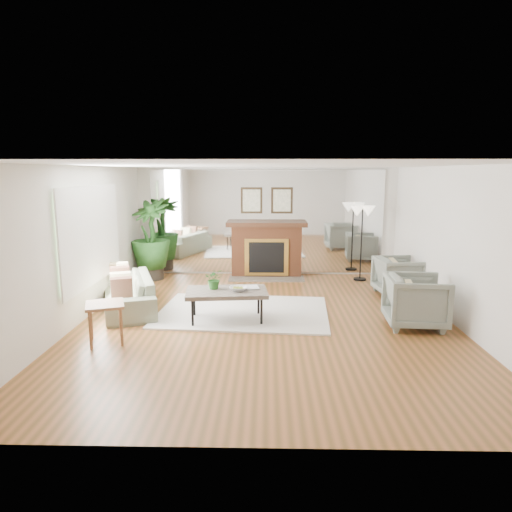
{
  "coord_description": "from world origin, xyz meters",
  "views": [
    {
      "loc": [
        0.0,
        -7.15,
        2.4
      ],
      "look_at": [
        -0.18,
        0.6,
        0.97
      ],
      "focal_mm": 32.0,
      "sensor_mm": 36.0,
      "label": 1
    }
  ],
  "objects_px": {
    "side_table": "(105,310)",
    "fireplace": "(267,248)",
    "armchair_front": "(416,301)",
    "floor_lamp": "(362,217)",
    "potted_ficus": "(151,237)",
    "armchair_back": "(398,276)",
    "coffee_table": "(227,293)",
    "sofa": "(128,292)"
  },
  "relations": [
    {
      "from": "side_table",
      "to": "fireplace",
      "type": "bearing_deg",
      "value": 62.02
    },
    {
      "from": "armchair_front",
      "to": "floor_lamp",
      "type": "distance_m",
      "value": 3.29
    },
    {
      "from": "armchair_front",
      "to": "potted_ficus",
      "type": "relative_size",
      "value": 0.5
    },
    {
      "from": "armchair_back",
      "to": "floor_lamp",
      "type": "bearing_deg",
      "value": 15.08
    },
    {
      "from": "coffee_table",
      "to": "side_table",
      "type": "distance_m",
      "value": 1.91
    },
    {
      "from": "sofa",
      "to": "armchair_front",
      "type": "bearing_deg",
      "value": 60.48
    },
    {
      "from": "fireplace",
      "to": "potted_ficus",
      "type": "height_order",
      "value": "fireplace"
    },
    {
      "from": "fireplace",
      "to": "armchair_front",
      "type": "height_order",
      "value": "fireplace"
    },
    {
      "from": "floor_lamp",
      "to": "potted_ficus",
      "type": "bearing_deg",
      "value": -179.91
    },
    {
      "from": "coffee_table",
      "to": "armchair_back",
      "type": "relative_size",
      "value": 1.65
    },
    {
      "from": "coffee_table",
      "to": "sofa",
      "type": "xyz_separation_m",
      "value": [
        -1.81,
        0.64,
        -0.18
      ]
    },
    {
      "from": "floor_lamp",
      "to": "coffee_table",
      "type": "bearing_deg",
      "value": -133.05
    },
    {
      "from": "fireplace",
      "to": "potted_ficus",
      "type": "distance_m",
      "value": 2.64
    },
    {
      "from": "coffee_table",
      "to": "armchair_back",
      "type": "xyz_separation_m",
      "value": [
        3.24,
        1.71,
        -0.1
      ]
    },
    {
      "from": "coffee_table",
      "to": "side_table",
      "type": "bearing_deg",
      "value": -148.77
    },
    {
      "from": "coffee_table",
      "to": "armchair_front",
      "type": "distance_m",
      "value": 2.99
    },
    {
      "from": "armchair_back",
      "to": "side_table",
      "type": "xyz_separation_m",
      "value": [
        -4.87,
        -2.7,
        0.11
      ]
    },
    {
      "from": "sofa",
      "to": "armchair_front",
      "type": "xyz_separation_m",
      "value": [
        4.79,
        -0.82,
        0.11
      ]
    },
    {
      "from": "potted_ficus",
      "to": "floor_lamp",
      "type": "bearing_deg",
      "value": 0.09
    },
    {
      "from": "armchair_front",
      "to": "potted_ficus",
      "type": "bearing_deg",
      "value": 61.69
    },
    {
      "from": "sofa",
      "to": "floor_lamp",
      "type": "xyz_separation_m",
      "value": [
        4.56,
        2.3,
        1.12
      ]
    },
    {
      "from": "sofa",
      "to": "armchair_front",
      "type": "height_order",
      "value": "armchair_front"
    },
    {
      "from": "sofa",
      "to": "armchair_back",
      "type": "relative_size",
      "value": 2.47
    },
    {
      "from": "floor_lamp",
      "to": "fireplace",
      "type": "bearing_deg",
      "value": 170.58
    },
    {
      "from": "potted_ficus",
      "to": "sofa",
      "type": "bearing_deg",
      "value": -86.25
    },
    {
      "from": "sofa",
      "to": "side_table",
      "type": "relative_size",
      "value": 3.14
    },
    {
      "from": "armchair_back",
      "to": "potted_ficus",
      "type": "relative_size",
      "value": 0.46
    },
    {
      "from": "coffee_table",
      "to": "fireplace",
      "type": "bearing_deg",
      "value": 78.98
    },
    {
      "from": "fireplace",
      "to": "sofa",
      "type": "distance_m",
      "value": 3.63
    },
    {
      "from": "side_table",
      "to": "armchair_back",
      "type": "bearing_deg",
      "value": 28.95
    },
    {
      "from": "coffee_table",
      "to": "potted_ficus",
      "type": "bearing_deg",
      "value": 123.74
    },
    {
      "from": "sofa",
      "to": "potted_ficus",
      "type": "relative_size",
      "value": 1.14
    },
    {
      "from": "fireplace",
      "to": "sofa",
      "type": "bearing_deg",
      "value": -132.78
    },
    {
      "from": "coffee_table",
      "to": "floor_lamp",
      "type": "xyz_separation_m",
      "value": [
        2.75,
        2.94,
        0.95
      ]
    },
    {
      "from": "potted_ficus",
      "to": "floor_lamp",
      "type": "relative_size",
      "value": 1.08
    },
    {
      "from": "armchair_back",
      "to": "side_table",
      "type": "relative_size",
      "value": 1.27
    },
    {
      "from": "armchair_back",
      "to": "side_table",
      "type": "bearing_deg",
      "value": 112.24
    },
    {
      "from": "floor_lamp",
      "to": "side_table",
      "type": "bearing_deg",
      "value": -138.09
    },
    {
      "from": "armchair_back",
      "to": "armchair_front",
      "type": "xyz_separation_m",
      "value": [
        -0.26,
        -1.89,
        0.03
      ]
    },
    {
      "from": "armchair_back",
      "to": "fireplace",
      "type": "bearing_deg",
      "value": 51.93
    },
    {
      "from": "potted_ficus",
      "to": "floor_lamp",
      "type": "xyz_separation_m",
      "value": [
        4.71,
        0.01,
        0.46
      ]
    },
    {
      "from": "fireplace",
      "to": "side_table",
      "type": "height_order",
      "value": "fireplace"
    }
  ]
}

